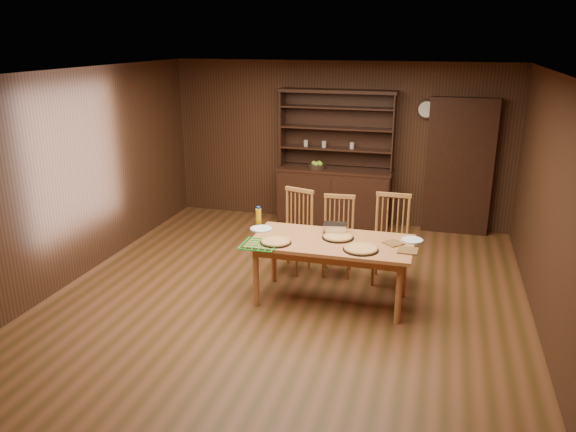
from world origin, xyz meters
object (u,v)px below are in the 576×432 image
(chair_center, at_px, (338,232))
(juice_bottle, at_px, (258,216))
(chair_right, at_px, (391,235))
(china_hutch, at_px, (334,189))
(chair_left, at_px, (295,227))
(dining_table, at_px, (332,247))

(chair_center, distance_m, juice_bottle, 1.08)
(chair_right, bearing_deg, china_hutch, 120.09)
(chair_center, bearing_deg, chair_left, 178.07)
(china_hutch, xyz_separation_m, juice_bottle, (-0.49, -2.40, 0.25))
(china_hutch, xyz_separation_m, dining_table, (0.50, -2.76, 0.07))
(chair_right, bearing_deg, juice_bottle, -163.67)
(china_hutch, relative_size, chair_center, 2.12)
(dining_table, distance_m, juice_bottle, 1.08)
(chair_center, bearing_deg, chair_right, -10.31)
(china_hutch, distance_m, dining_table, 2.81)
(chair_left, xyz_separation_m, chair_right, (1.24, -0.03, 0.02))
(chair_center, relative_size, chair_right, 0.92)
(chair_left, bearing_deg, juice_bottle, -109.63)
(chair_right, distance_m, juice_bottle, 1.67)
(chair_left, relative_size, juice_bottle, 4.99)
(dining_table, relative_size, chair_left, 1.69)
(dining_table, bearing_deg, chair_center, 95.80)
(dining_table, height_order, juice_bottle, juice_bottle)
(juice_bottle, bearing_deg, chair_right, 15.45)
(chair_left, distance_m, juice_bottle, 0.65)
(dining_table, distance_m, chair_left, 1.06)
(chair_center, bearing_deg, juice_bottle, -156.19)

